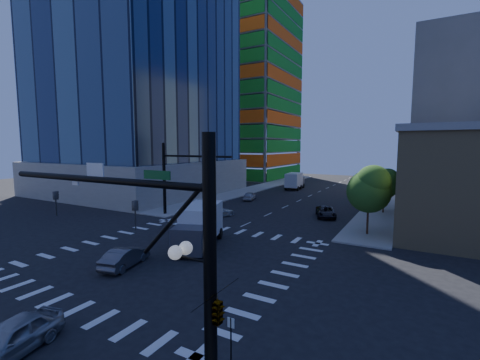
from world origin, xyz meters
The scene contains 18 objects.
ground centered at (0.00, 0.00, 0.00)m, with size 160.00×160.00×0.00m, color black.
road_markings centered at (0.00, 0.00, 0.01)m, with size 20.00×20.00×0.01m, color silver.
sidewalk_ne centered at (12.50, 40.00, 0.07)m, with size 5.00×60.00×0.15m, color #989590.
sidewalk_nw centered at (-12.50, 40.00, 0.07)m, with size 5.00×60.00×0.15m, color #989590.
office_tower centered at (-30.00, 25.00, 35.13)m, with size 30.00×30.00×71.00m.
construction_building centered at (-27.41, 61.93, 24.61)m, with size 25.16×34.50×70.60m.
signal_mast_se centered at (10.60, -11.50, 5.01)m, with size 10.51×2.48×9.00m.
signal_mast_nw centered at (-10.00, 11.50, 5.49)m, with size 10.20×0.40×9.00m.
tree_south centered at (12.63, 13.90, 4.69)m, with size 4.16×4.16×6.82m.
tree_north centered at (12.93, 25.90, 3.99)m, with size 3.54×3.52×5.78m.
no_parking_sign centered at (10.70, -9.00, 1.38)m, with size 0.30×0.06×2.20m.
car_nb_near centered at (2.20, -12.75, 0.76)m, with size 1.78×4.44×1.51m, color #97999E.
car_nb_far centered at (6.83, 20.17, 0.66)m, with size 2.18×4.74×1.32m, color black.
car_sb_near centered at (-4.80, 13.73, 0.63)m, with size 1.77×4.36×1.27m, color white.
car_sb_mid centered at (-7.24, 26.74, 0.66)m, with size 1.57×3.90×1.33m, color silver.
car_sb_cross centered at (-1.68, -3.39, 0.71)m, with size 1.51×4.34×1.43m, color #4C4B50.
box_truck_near centered at (0.28, 2.87, 1.56)m, with size 5.01×7.28×3.52m.
box_truck_far centered at (-5.38, 43.20, 1.46)m, with size 3.30×6.54×3.31m.
Camera 1 is at (16.73, -18.98, 8.76)m, focal length 24.00 mm.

